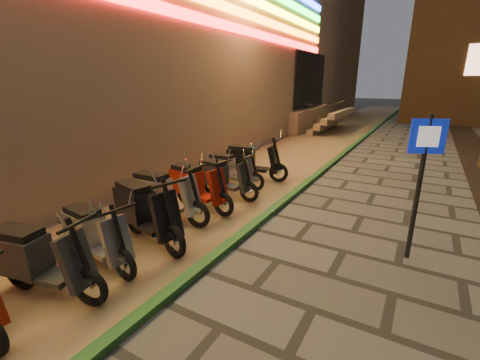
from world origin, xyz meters
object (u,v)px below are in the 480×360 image
Objects in this scene: scooter_8 at (163,195)px; scooter_12 at (250,161)px; scooter_7 at (144,210)px; scooter_5 at (36,259)px; scooter_6 at (93,235)px; scooter_11 at (230,169)px; pedestrian_sign at (422,169)px; scooter_9 at (195,185)px; scooter_10 at (222,177)px.

scooter_12 is at bearing 84.60° from scooter_8.
scooter_7 is at bearing -97.96° from scooter_12.
scooter_6 is (-0.03, 0.86, -0.03)m from scooter_5.
scooter_7 is 1.16× the size of scooter_11.
scooter_7 is at bearing 177.58° from pedestrian_sign.
scooter_7 is 4.25m from scooter_12.
scooter_8 is at bearing 83.30° from scooter_5.
scooter_6 is 5.20m from scooter_12.
scooter_12 is (0.00, 2.56, 0.02)m from scooter_9.
scooter_5 is at bearing -90.99° from scooter_11.
pedestrian_sign reaches higher than scooter_8.
scooter_5 is 1.06× the size of scooter_11.
scooter_11 is 0.91m from scooter_12.
pedestrian_sign is 4.40m from scooter_10.
scooter_8 is at bearing -92.67° from scooter_9.
scooter_6 is at bearing 79.59° from scooter_5.
scooter_6 is at bearing -90.88° from scooter_11.
scooter_5 is 0.96× the size of scooter_8.
scooter_5 is at bearing -99.10° from scooter_12.
scooter_6 is 0.96m from scooter_7.
scooter_8 is at bearing -94.33° from scooter_11.
scooter_9 is at bearing 79.25° from scooter_5.
pedestrian_sign reaches higher than scooter_10.
pedestrian_sign is 5.05m from scooter_6.
scooter_9 is 2.56m from scooter_12.
scooter_6 and scooter_11 have the same top height.
scooter_7 is 1.15× the size of scooter_10.
scooter_12 reaches higher than scooter_5.
scooter_9 is at bearing 98.35° from scooter_6.
scooter_7 is at bearing 91.48° from scooter_6.
pedestrian_sign is at bearing -41.24° from scooter_12.
scooter_6 is 4.31m from scooter_11.
scooter_7 is 1.05× the size of scooter_8.
pedestrian_sign reaches higher than scooter_11.
scooter_10 is at bearing -96.62° from scooter_12.
pedestrian_sign is at bearing 27.17° from scooter_5.
scooter_7 is at bearing 75.75° from scooter_5.
scooter_10 reaches higher than scooter_11.
scooter_10 is at bearing 143.01° from pedestrian_sign.
scooter_11 is 0.89× the size of scooter_12.
pedestrian_sign is at bearing -12.30° from scooter_10.
scooter_10 is 0.79m from scooter_11.
scooter_8 is 0.87m from scooter_9.
pedestrian_sign is 5.09m from scooter_12.
scooter_6 is 1.00× the size of scooter_10.
scooter_7 is at bearing -88.34° from scooter_10.
pedestrian_sign is 1.32× the size of scooter_9.
scooter_11 is at bearing 99.45° from scooter_6.
pedestrian_sign is 1.24× the size of scooter_7.
scooter_8 is at bearing -102.88° from scooter_12.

